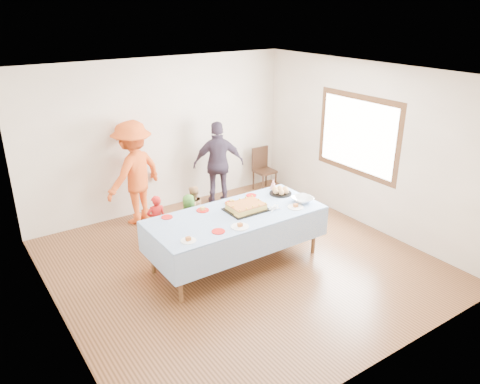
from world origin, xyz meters
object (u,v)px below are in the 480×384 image
object	(u,v)px
birthday_cake	(246,207)
dining_chair	(263,166)
adult_left	(134,173)
party_table	(236,217)

from	to	relation	value
birthday_cake	dining_chair	bearing A→B (deg)	48.31
birthday_cake	adult_left	world-z (taller)	adult_left
birthday_cake	dining_chair	xyz separation A→B (m)	(1.87, 2.10, -0.35)
party_table	birthday_cake	distance (m)	0.21
party_table	adult_left	xyz separation A→B (m)	(-0.64, 2.12, 0.16)
dining_chair	adult_left	bearing A→B (deg)	179.92
party_table	adult_left	size ratio (longest dim) A/B	1.41
birthday_cake	adult_left	xyz separation A→B (m)	(-0.82, 2.10, 0.06)
adult_left	birthday_cake	bearing A→B (deg)	87.54
birthday_cake	party_table	bearing A→B (deg)	-173.73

